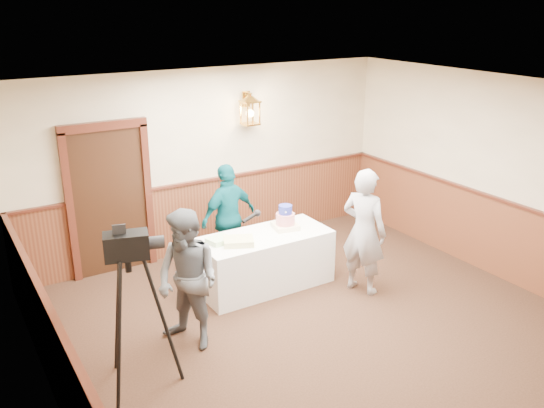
{
  "coord_description": "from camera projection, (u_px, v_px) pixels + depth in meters",
  "views": [
    {
      "loc": [
        -3.63,
        -4.21,
        3.72
      ],
      "look_at": [
        -0.0,
        1.7,
        1.25
      ],
      "focal_mm": 38.0,
      "sensor_mm": 36.0,
      "label": 1
    }
  ],
  "objects": [
    {
      "name": "baker",
      "position": [
        364.0,
        231.0,
        7.53
      ],
      "size": [
        0.61,
        0.73,
        1.71
      ],
      "primitive_type": "imported",
      "rotation": [
        0.0,
        0.0,
        1.94
      ],
      "color": "#A09FA4",
      "rests_on": "ground"
    },
    {
      "name": "room_shell",
      "position": [
        328.0,
        214.0,
        6.25
      ],
      "size": [
        6.02,
        7.02,
        2.81
      ],
      "color": "#BDAE8D",
      "rests_on": "ground"
    },
    {
      "name": "assistant_p",
      "position": [
        229.0,
        217.0,
        8.23
      ],
      "size": [
        0.97,
        0.55,
        1.57
      ],
      "primitive_type": "imported",
      "rotation": [
        0.0,
        0.0,
        3.33
      ],
      "color": "#09545D",
      "rests_on": "ground"
    },
    {
      "name": "interviewer",
      "position": [
        188.0,
        280.0,
        6.32
      ],
      "size": [
        1.56,
        0.97,
        1.61
      ],
      "rotation": [
        0.0,
        0.0,
        -1.14
      ],
      "color": "#55595E",
      "rests_on": "ground"
    },
    {
      "name": "tiered_cake",
      "position": [
        285.0,
        219.0,
        7.87
      ],
      "size": [
        0.39,
        0.39,
        0.34
      ],
      "rotation": [
        0.0,
        0.0,
        -0.21
      ],
      "color": "#FFEEC3",
      "rests_on": "display_table"
    },
    {
      "name": "tv_camera_rig",
      "position": [
        133.0,
        321.0,
        5.61
      ],
      "size": [
        0.66,
        0.62,
        1.69
      ],
      "rotation": [
        0.0,
        0.0,
        -0.28
      ],
      "color": "black",
      "rests_on": "ground"
    },
    {
      "name": "sheet_cake_green",
      "position": [
        219.0,
        240.0,
        7.44
      ],
      "size": [
        0.34,
        0.3,
        0.07
      ],
      "primitive_type": "cube",
      "rotation": [
        0.0,
        0.0,
        0.23
      ],
      "color": "#A8DD9C",
      "rests_on": "display_table"
    },
    {
      "name": "ground",
      "position": [
        352.0,
        353.0,
        6.42
      ],
      "size": [
        7.0,
        7.0,
        0.0
      ],
      "primitive_type": "plane",
      "color": "black",
      "rests_on": "ground"
    },
    {
      "name": "display_table",
      "position": [
        264.0,
        260.0,
        7.82
      ],
      "size": [
        1.8,
        0.8,
        0.75
      ],
      "primitive_type": "cube",
      "color": "white",
      "rests_on": "ground"
    },
    {
      "name": "sheet_cake_yellow",
      "position": [
        239.0,
        241.0,
        7.39
      ],
      "size": [
        0.47,
        0.43,
        0.08
      ],
      "primitive_type": "cube",
      "rotation": [
        0.0,
        0.0,
        -0.43
      ],
      "color": "#CFD57F",
      "rests_on": "display_table"
    }
  ]
}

